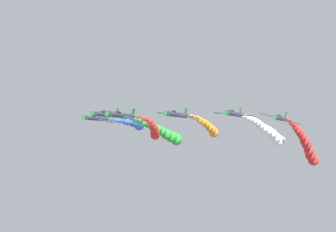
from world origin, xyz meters
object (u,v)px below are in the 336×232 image
Objects in this scene: airplane_left_inner at (177,114)px; airplane_right_outer at (97,118)px; airplane_left_outer at (234,114)px; airplane_trailing at (280,118)px; airplane_right_inner at (106,115)px; airplane_lead at (122,115)px.

airplane_right_outer reaches higher than airplane_left_inner.
airplane_left_outer is 12.14m from airplane_trailing.
airplane_right_inner is 1.00× the size of airplane_right_outer.
airplane_trailing is (-36.11, -18.29, -0.83)m from airplane_right_inner.
airplane_right_outer is at bearing -41.04° from airplane_lead.
airplane_right_inner reaches higher than airplane_trailing.
airplane_right_inner reaches higher than airplane_left_inner.
airplane_lead is 11.80m from airplane_left_inner.
airplane_left_inner is 1.00× the size of airplane_right_outer.
airplane_right_inner is (18.27, -0.12, 0.47)m from airplane_left_inner.
airplane_left_outer reaches higher than airplane_trailing.
airplane_left_outer is at bearing -178.72° from airplane_right_outer.
airplane_right_outer is at bearing -43.78° from airplane_right_inner.
airplane_right_outer is 1.00× the size of airplane_trailing.
airplane_right_outer is (17.29, -15.05, 0.38)m from airplane_lead.
airplane_right_inner is 40.48m from airplane_trailing.
airplane_left_outer is 1.00× the size of airplane_trailing.
airplane_trailing is (-45.07, -9.70, -0.53)m from airplane_right_outer.
airplane_lead is 1.00× the size of airplane_trailing.
airplane_lead is 10.57m from airplane_right_inner.
airplane_left_inner is 25.63m from airplane_trailing.
airplane_left_outer is (-27.86, -9.41, -0.05)m from airplane_right_inner.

